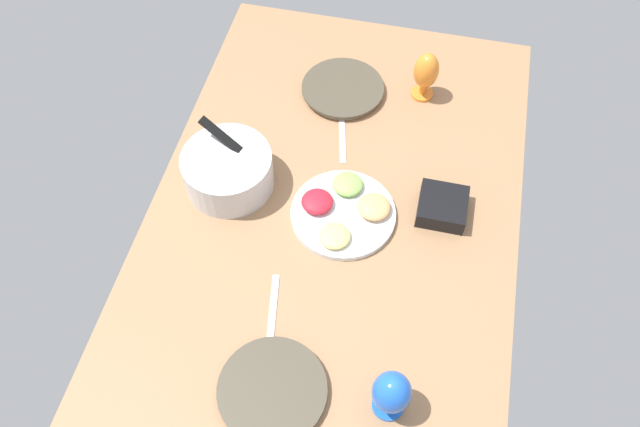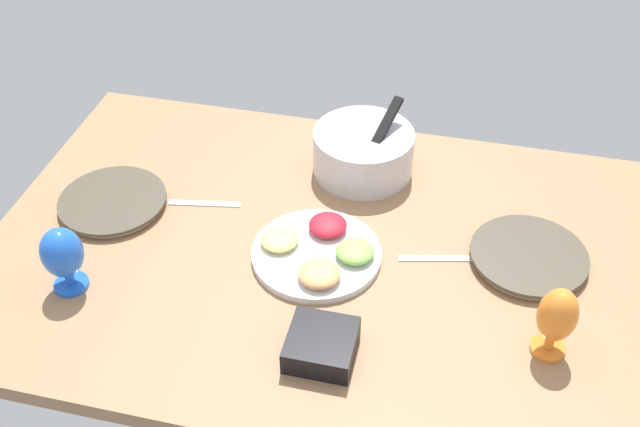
% 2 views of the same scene
% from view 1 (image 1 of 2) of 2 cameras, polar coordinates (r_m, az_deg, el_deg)
% --- Properties ---
extents(ground_plane, '(1.60, 1.04, 0.04)m').
position_cam_1_polar(ground_plane, '(1.83, 1.37, 0.29)').
color(ground_plane, '#99704C').
extents(dinner_plate_left, '(0.26, 0.26, 0.02)m').
position_cam_1_polar(dinner_plate_left, '(1.57, -4.32, -15.60)').
color(dinner_plate_left, beige).
rests_on(dinner_plate_left, ground_plane).
extents(dinner_plate_right, '(0.27, 0.27, 0.02)m').
position_cam_1_polar(dinner_plate_right, '(2.09, 2.07, 11.14)').
color(dinner_plate_right, beige).
rests_on(dinner_plate_right, ground_plane).
extents(mixing_bowl, '(0.26, 0.26, 0.18)m').
position_cam_1_polar(mixing_bowl, '(1.83, -8.31, 3.95)').
color(mixing_bowl, silver).
rests_on(mixing_bowl, ground_plane).
extents(fruit_platter, '(0.30, 0.30, 0.05)m').
position_cam_1_polar(fruit_platter, '(1.78, 2.15, 0.24)').
color(fruit_platter, silver).
rests_on(fruit_platter, ground_plane).
extents(hurricane_glass_orange, '(0.08, 0.08, 0.17)m').
position_cam_1_polar(hurricane_glass_orange, '(2.05, 9.53, 12.45)').
color(hurricane_glass_orange, orange).
rests_on(hurricane_glass_orange, ground_plane).
extents(hurricane_glass_blue, '(0.09, 0.09, 0.16)m').
position_cam_1_polar(hurricane_glass_blue, '(1.48, 6.46, -15.78)').
color(hurricane_glass_blue, blue).
rests_on(hurricane_glass_blue, ground_plane).
extents(square_bowl_black, '(0.13, 0.13, 0.05)m').
position_cam_1_polar(square_bowl_black, '(1.81, 10.98, 0.68)').
color(square_bowl_black, black).
rests_on(square_bowl_black, ground_plane).
extents(fork_by_left_plate, '(0.18, 0.05, 0.01)m').
position_cam_1_polar(fork_by_left_plate, '(1.66, -4.24, -8.28)').
color(fork_by_left_plate, silver).
rests_on(fork_by_left_plate, ground_plane).
extents(fork_by_right_plate, '(0.18, 0.06, 0.01)m').
position_cam_1_polar(fork_by_right_plate, '(1.96, 2.04, 6.66)').
color(fork_by_right_plate, silver).
rests_on(fork_by_right_plate, ground_plane).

